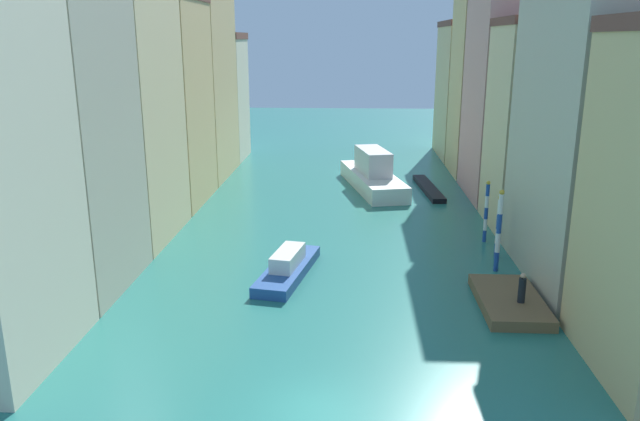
% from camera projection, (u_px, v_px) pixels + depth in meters
% --- Properties ---
extents(ground_plane, '(154.00, 154.00, 0.00)m').
position_uv_depth(ground_plane, '(337.00, 221.00, 45.84)').
color(ground_plane, '#28756B').
extents(building_left_1, '(8.03, 8.21, 17.64)m').
position_uv_depth(building_left_1, '(40.00, 124.00, 31.57)').
color(building_left_1, '#BCB299').
rests_on(building_left_1, ground).
extents(building_left_2, '(8.03, 9.27, 16.50)m').
position_uv_depth(building_left_2, '(107.00, 115.00, 40.14)').
color(building_left_2, beige).
rests_on(building_left_2, ground).
extents(building_left_3, '(8.03, 9.32, 16.52)m').
position_uv_depth(building_left_3, '(152.00, 101.00, 49.19)').
color(building_left_3, '#DBB77A').
rests_on(building_left_3, ground).
extents(building_left_4, '(8.03, 11.05, 22.11)m').
position_uv_depth(building_left_4, '(184.00, 60.00, 58.31)').
color(building_left_4, '#DBB77A').
rests_on(building_left_4, ground).
extents(building_left_5, '(8.03, 7.29, 13.68)m').
position_uv_depth(building_left_5, '(209.00, 97.00, 68.25)').
color(building_left_5, beige).
rests_on(building_left_5, ground).
extents(building_right_1, '(8.03, 11.97, 16.37)m').
position_uv_depth(building_right_1, '(612.00, 133.00, 32.87)').
color(building_right_1, '#BCB299').
rests_on(building_right_1, ground).
extents(building_right_2, '(8.03, 7.26, 14.44)m').
position_uv_depth(building_right_2, '(552.00, 126.00, 42.75)').
color(building_right_2, beige).
rests_on(building_right_2, ground).
extents(building_right_3, '(8.03, 9.90, 21.61)m').
position_uv_depth(building_right_3, '(523.00, 67.00, 50.35)').
color(building_right_3, tan).
rests_on(building_right_3, ground).
extents(building_right_4, '(8.03, 7.73, 20.08)m').
position_uv_depth(building_right_4, '(497.00, 71.00, 59.38)').
color(building_right_4, '#DBB77A').
rests_on(building_right_4, ground).
extents(building_right_5, '(8.03, 10.80, 14.94)m').
position_uv_depth(building_right_5, '(476.00, 90.00, 69.31)').
color(building_right_5, '#DBB77A').
rests_on(building_right_5, ground).
extents(waterfront_dock, '(3.06, 5.95, 0.55)m').
position_uv_depth(waterfront_dock, '(509.00, 301.00, 31.12)').
color(waterfront_dock, brown).
rests_on(waterfront_dock, ground).
extents(person_on_dock, '(0.36, 0.36, 1.52)m').
position_uv_depth(person_on_dock, '(522.00, 289.00, 30.13)').
color(person_on_dock, black).
rests_on(person_on_dock, waterfront_dock).
extents(mooring_pole_0, '(0.30, 0.30, 4.86)m').
position_uv_depth(mooring_pole_0, '(499.00, 230.00, 35.29)').
color(mooring_pole_0, '#1E479E').
rests_on(mooring_pole_0, ground).
extents(mooring_pole_1, '(0.35, 0.35, 3.98)m').
position_uv_depth(mooring_pole_1, '(499.00, 226.00, 37.58)').
color(mooring_pole_1, '#1E479E').
rests_on(mooring_pole_1, ground).
extents(mooring_pole_2, '(0.27, 0.27, 4.15)m').
position_uv_depth(mooring_pole_2, '(486.00, 211.00, 40.57)').
color(mooring_pole_2, '#1E479E').
rests_on(mooring_pole_2, ground).
extents(vaporetto_white, '(6.01, 12.98, 3.55)m').
position_uv_depth(vaporetto_white, '(373.00, 175.00, 55.47)').
color(vaporetto_white, white).
rests_on(vaporetto_white, ground).
extents(gondola_black, '(1.95, 9.40, 0.42)m').
position_uv_depth(gondola_black, '(428.00, 188.00, 54.89)').
color(gondola_black, black).
rests_on(gondola_black, ground).
extents(motorboat_0, '(3.31, 7.62, 1.50)m').
position_uv_depth(motorboat_0, '(288.00, 267.00, 35.13)').
color(motorboat_0, '#234C93').
rests_on(motorboat_0, ground).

